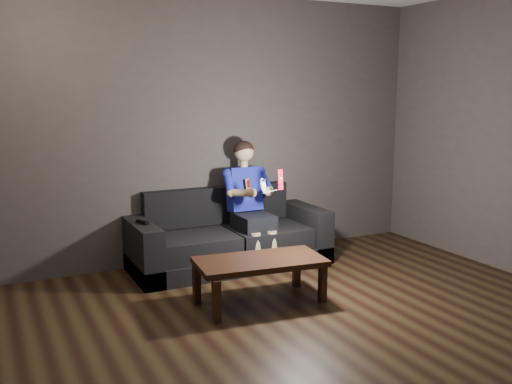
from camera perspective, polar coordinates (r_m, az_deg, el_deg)
floor at (r=4.02m, az=8.21°, el=-15.83°), size 5.00×5.00×0.00m
back_wall at (r=5.85m, az=-5.48°, el=6.20°), size 5.00×0.04×2.70m
sofa at (r=5.78m, az=-2.85°, el=-4.90°), size 1.97×0.85×0.76m
child at (r=5.74m, az=-0.68°, el=-0.33°), size 0.50×0.61×1.22m
wii_remote_red at (r=5.33m, az=2.42°, el=1.25°), size 0.06×0.08×0.20m
nunchuk_white at (r=5.26m, az=0.70°, el=0.67°), size 0.08×0.10×0.15m
wii_remote_black at (r=5.36m, az=-11.29°, el=-2.96°), size 0.08×0.17×0.03m
coffee_table at (r=4.74m, az=0.39°, el=-7.30°), size 1.10×0.64×0.38m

